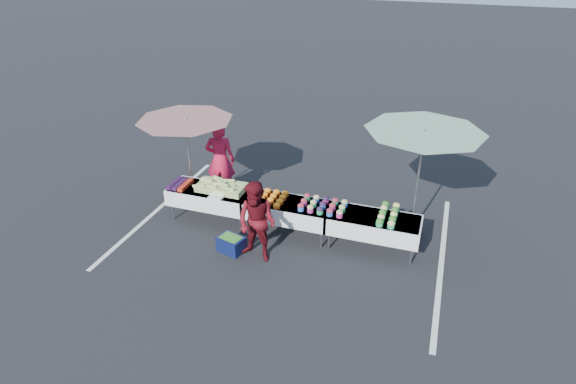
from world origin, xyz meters
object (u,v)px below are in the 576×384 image
(umbrella_left, at_px, (186,127))
(customer, at_px, (257,222))
(umbrella_right, at_px, (423,140))
(table_left, at_px, (211,196))
(table_right, at_px, (373,224))
(vendor, at_px, (220,160))
(storage_bin, at_px, (231,244))
(table_center, at_px, (288,209))

(umbrella_left, bearing_deg, customer, -33.23)
(customer, distance_m, umbrella_right, 3.59)
(table_left, distance_m, umbrella_left, 1.59)
(table_right, xyz_separation_m, vendor, (-3.85, 1.06, 0.37))
(table_left, relative_size, storage_bin, 3.18)
(table_left, relative_size, vendor, 0.97)
(table_center, height_order, table_right, same)
(table_left, bearing_deg, table_right, 0.00)
(storage_bin, bearing_deg, table_right, 35.31)
(customer, bearing_deg, storage_bin, -175.11)
(table_right, height_order, umbrella_left, umbrella_left)
(umbrella_right, bearing_deg, umbrella_left, -175.55)
(table_left, height_order, customer, customer)
(table_right, distance_m, storage_bin, 2.88)
(table_center, bearing_deg, vendor, 152.74)
(vendor, height_order, umbrella_right, umbrella_right)
(table_center, bearing_deg, table_right, 0.00)
(table_center, xyz_separation_m, umbrella_right, (2.50, 0.80, 1.58))
(umbrella_right, bearing_deg, table_center, -162.26)
(table_center, bearing_deg, table_left, 180.00)
(table_center, height_order, umbrella_left, umbrella_left)
(table_left, height_order, vendor, vendor)
(umbrella_right, bearing_deg, table_left, -169.46)
(vendor, bearing_deg, customer, 117.83)
(table_center, relative_size, storage_bin, 3.18)
(table_right, height_order, umbrella_right, umbrella_right)
(table_right, relative_size, vendor, 0.97)
(table_left, xyz_separation_m, umbrella_left, (-0.70, 0.41, 1.37))
(umbrella_left, relative_size, umbrella_right, 0.94)
(vendor, bearing_deg, table_left, 91.13)
(table_left, relative_size, table_right, 1.00)
(table_left, xyz_separation_m, customer, (1.53, -1.05, 0.25))
(umbrella_left, bearing_deg, table_left, -30.40)
(table_left, distance_m, table_center, 1.80)
(table_center, xyz_separation_m, storage_bin, (-0.87, -1.00, -0.41))
(umbrella_left, height_order, umbrella_right, umbrella_right)
(table_right, bearing_deg, vendor, 164.64)
(table_left, xyz_separation_m, umbrella_right, (4.30, 0.80, 1.58))
(umbrella_left, distance_m, storage_bin, 2.80)
(umbrella_left, bearing_deg, storage_bin, -40.97)
(table_left, bearing_deg, umbrella_right, 10.54)
(table_left, relative_size, umbrella_right, 0.74)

